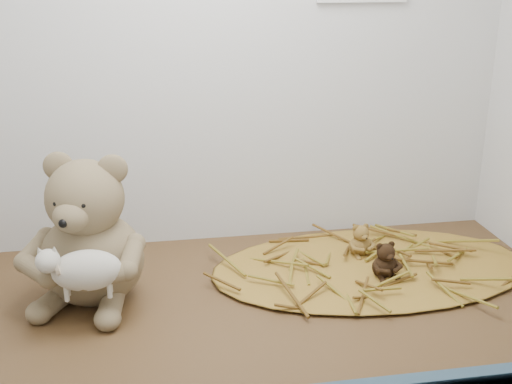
{
  "coord_description": "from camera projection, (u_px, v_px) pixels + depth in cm",
  "views": [
    {
      "loc": [
        -12.55,
        -95.96,
        55.31
      ],
      "look_at": [
        4.27,
        2.16,
        19.9
      ],
      "focal_mm": 45.0,
      "sensor_mm": 36.0,
      "label": 1
    }
  ],
  "objects": [
    {
      "name": "alcove_shell",
      "position": [
        223.0,
        32.0,
        1.03
      ],
      "size": [
        120.4,
        60.2,
        90.4
      ],
      "color": "#452F17",
      "rests_on": "ground"
    },
    {
      "name": "straw_bed",
      "position": [
        371.0,
        267.0,
        1.23
      ],
      "size": [
        61.73,
        35.84,
        1.19
      ],
      "primitive_type": "ellipsoid",
      "color": "olive",
      "rests_on": "shelf_floor"
    },
    {
      "name": "main_teddy",
      "position": [
        89.0,
        229.0,
        1.08
      ],
      "size": [
        27.51,
        28.23,
        26.35
      ],
      "primitive_type": null,
      "rotation": [
        0.0,
        0.0,
        -0.34
      ],
      "color": "#81704F",
      "rests_on": "shelf_floor"
    },
    {
      "name": "toy_lamb",
      "position": [
        87.0,
        270.0,
        1.0
      ],
      "size": [
        14.26,
        8.7,
        9.21
      ],
      "primitive_type": null,
      "color": "silver",
      "rests_on": "main_teddy"
    },
    {
      "name": "mini_teddy_tan",
      "position": [
        360.0,
        238.0,
        1.26
      ],
      "size": [
        6.28,
        6.51,
        6.5
      ],
      "primitive_type": null,
      "rotation": [
        0.0,
        0.0,
        0.21
      ],
      "color": "olive",
      "rests_on": "straw_bed"
    },
    {
      "name": "mini_teddy_brown",
      "position": [
        385.0,
        258.0,
        1.17
      ],
      "size": [
        6.53,
        6.77,
        6.87
      ],
      "primitive_type": null,
      "rotation": [
        0.0,
        0.0,
        0.19
      ],
      "color": "black",
      "rests_on": "straw_bed"
    }
  ]
}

